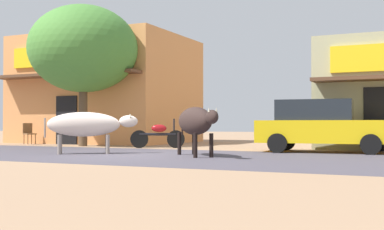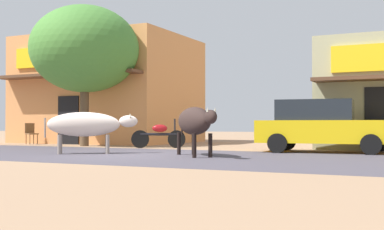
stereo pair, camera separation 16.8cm
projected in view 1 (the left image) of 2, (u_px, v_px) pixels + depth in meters
ground at (133, 155)px, 14.42m from camera, size 80.00×80.00×0.00m
asphalt_road at (133, 155)px, 14.42m from camera, size 72.00×6.57×0.00m
storefront_left_cafe at (107, 91)px, 24.53m from camera, size 7.64×6.69×4.97m
roadside_tree at (83, 49)px, 20.28m from camera, size 4.36×4.36×5.65m
parked_hatchback_car at (322, 125)px, 15.86m from camera, size 4.29×2.15×1.64m
parked_motorcycle at (158, 135)px, 18.54m from camera, size 1.83×0.94×1.08m
cow_near_brown at (86, 125)px, 15.06m from camera, size 2.42×1.93×1.24m
cow_far_dark at (195, 121)px, 13.93m from camera, size 2.21×2.30×1.36m
cafe_chair_near_tree at (29, 132)px, 22.08m from camera, size 0.56×0.56×0.92m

